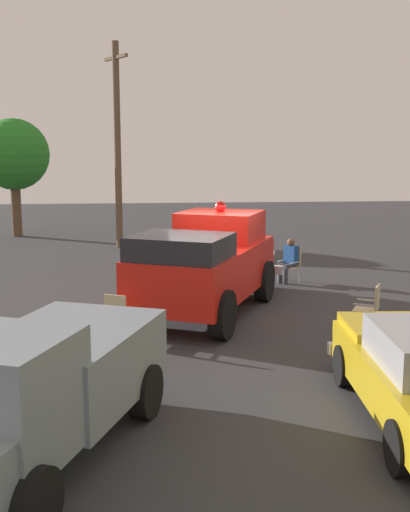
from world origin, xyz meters
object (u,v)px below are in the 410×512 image
at_px(vintage_fire_truck, 208,263).
at_px(lawn_chair_near_truck, 292,262).
at_px(lawn_chair_spare, 371,304).
at_px(spectator_seated, 289,259).
at_px(parked_pickup, 31,387).
at_px(utility_pole, 117,143).
at_px(oak_tree_right, 14,155).
at_px(lawn_chair_by_car, 118,315).

height_order(vintage_fire_truck, lawn_chair_near_truck, vintage_fire_truck).
xyz_separation_m(lawn_chair_spare, spectator_seated, (5.03, 0.67, 0.11)).
bearing_deg(parked_pickup, utility_pole, -1.18).
xyz_separation_m(lawn_chair_spare, utility_pole, (12.03, 5.86, 3.46)).
height_order(vintage_fire_truck, oak_tree_right, oak_tree_right).
bearing_deg(spectator_seated, vintage_fire_truck, 139.48).
distance_m(spectator_seated, oak_tree_right, 14.76).
height_order(lawn_chair_by_car, oak_tree_right, oak_tree_right).
distance_m(spectator_seated, utility_pole, 9.34).
height_order(lawn_chair_near_truck, oak_tree_right, oak_tree_right).
height_order(lawn_chair_spare, spectator_seated, spectator_seated).
bearing_deg(spectator_seated, lawn_chair_near_truck, -51.08).
relative_size(vintage_fire_truck, lawn_chair_spare, 6.19).
distance_m(vintage_fire_truck, lawn_chair_spare, 3.89).
height_order(vintage_fire_truck, lawn_chair_by_car, vintage_fire_truck).
distance_m(lawn_chair_near_truck, spectator_seated, 0.17).
bearing_deg(oak_tree_right, spectator_seated, -137.18).
bearing_deg(lawn_chair_near_truck, oak_tree_right, 43.34).
distance_m(parked_pickup, lawn_chair_near_truck, 11.75).
bearing_deg(oak_tree_right, lawn_chair_near_truck, -136.66).
bearing_deg(utility_pole, lawn_chair_by_car, -177.71).
xyz_separation_m(parked_pickup, lawn_chair_near_truck, (10.29, -5.64, -0.40)).
xyz_separation_m(vintage_fire_truck, lawn_chair_spare, (-1.92, -3.33, -0.61)).
xyz_separation_m(lawn_chair_near_truck, utility_pole, (6.92, 5.29, 3.46)).
xyz_separation_m(vintage_fire_truck, lawn_chair_near_truck, (3.19, -2.76, -0.61)).
bearing_deg(spectator_seated, parked_pickup, 151.51).
distance_m(parked_pickup, utility_pole, 17.49).
bearing_deg(oak_tree_right, vintage_fire_truck, -152.36).
height_order(parked_pickup, spectator_seated, parked_pickup).
bearing_deg(oak_tree_right, lawn_chair_spare, -146.10).
distance_m(oak_tree_right, utility_pole, 5.92).
relative_size(lawn_chair_near_truck, lawn_chair_by_car, 1.00).
relative_size(lawn_chair_by_car, utility_pole, 0.13).
distance_m(lawn_chair_near_truck, oak_tree_right, 14.79).
bearing_deg(lawn_chair_spare, parked_pickup, 129.83).
relative_size(lawn_chair_near_truck, utility_pole, 0.13).
relative_size(lawn_chair_by_car, oak_tree_right, 0.20).
xyz_separation_m(vintage_fire_truck, parked_pickup, (-7.11, 2.89, -0.21)).
distance_m(lawn_chair_spare, utility_pole, 13.82).
bearing_deg(parked_pickup, spectator_seated, -28.49).
height_order(lawn_chair_spare, oak_tree_right, oak_tree_right).
relative_size(lawn_chair_spare, utility_pole, 0.13).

